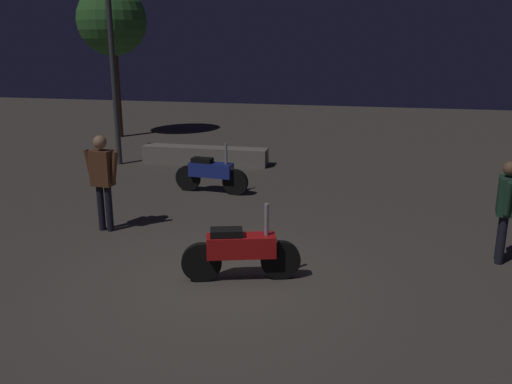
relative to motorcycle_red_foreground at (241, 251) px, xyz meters
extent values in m
plane|color=#4C443D|center=(-0.25, -0.24, -0.44)|extent=(40.00, 40.00, 0.00)
cylinder|color=black|center=(-0.52, -0.15, -0.16)|extent=(0.57, 0.25, 0.56)
cylinder|color=black|center=(0.53, 0.15, -0.16)|extent=(0.57, 0.25, 0.56)
cube|color=#B71414|center=(0.00, 0.00, 0.07)|extent=(1.00, 0.55, 0.30)
cube|color=black|center=(-0.19, -0.05, 0.27)|extent=(0.49, 0.35, 0.10)
cylinder|color=gray|center=(0.34, 0.10, 0.45)|extent=(0.07, 0.07, 0.45)
sphere|color=#F2EABF|center=(0.44, 0.12, 0.12)|extent=(0.12, 0.12, 0.12)
cylinder|color=black|center=(-2.19, 4.20, -0.16)|extent=(0.57, 0.16, 0.56)
cylinder|color=black|center=(-1.10, 4.09, -0.16)|extent=(0.57, 0.16, 0.56)
cube|color=navy|center=(-1.65, 4.15, 0.07)|extent=(0.98, 0.39, 0.30)
cube|color=black|center=(-1.85, 4.17, 0.27)|extent=(0.46, 0.28, 0.10)
cylinder|color=gray|center=(-1.30, 4.11, 0.45)|extent=(0.07, 0.07, 0.45)
sphere|color=#F2EABF|center=(-1.20, 4.10, 0.12)|extent=(0.12, 0.12, 0.12)
cylinder|color=black|center=(3.66, 1.35, -0.06)|extent=(0.12, 0.12, 0.76)
cylinder|color=black|center=(3.69, 1.50, -0.06)|extent=(0.12, 0.12, 0.76)
cube|color=#1E3F2D|center=(3.68, 1.42, 0.60)|extent=(0.29, 0.39, 0.56)
sphere|color=brown|center=(3.68, 1.42, 1.02)|extent=(0.21, 0.21, 0.21)
cylinder|color=#1E3F2D|center=(3.64, 1.19, 0.63)|extent=(0.11, 0.19, 0.51)
cylinder|color=#1E3F2D|center=(3.71, 1.66, 0.63)|extent=(0.11, 0.19, 0.51)
cylinder|color=black|center=(-2.70, 1.47, -0.03)|extent=(0.12, 0.12, 0.82)
cylinder|color=black|center=(-2.86, 1.48, -0.03)|extent=(0.12, 0.12, 0.82)
cube|color=#59331E|center=(-2.78, 1.48, 0.69)|extent=(0.38, 0.27, 0.61)
sphere|color=#9E7251|center=(-2.78, 1.48, 1.14)|extent=(0.23, 0.23, 0.23)
cylinder|color=#59331E|center=(-2.54, 1.45, 0.72)|extent=(0.19, 0.11, 0.56)
cylinder|color=#59331E|center=(-3.02, 1.50, 0.72)|extent=(0.19, 0.11, 0.56)
cylinder|color=#38383D|center=(-4.80, 6.27, 1.74)|extent=(0.14, 0.14, 4.36)
cylinder|color=#4C331E|center=(-6.57, 10.02, 1.05)|extent=(0.24, 0.24, 2.97)
sphere|color=#336B2D|center=(-6.57, 10.02, 3.30)|extent=(2.20, 2.20, 2.20)
cube|color=gray|center=(-2.60, 6.78, -0.21)|extent=(3.35, 0.50, 0.45)
camera|label=1|loc=(1.65, -6.85, 2.88)|focal=38.38mm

